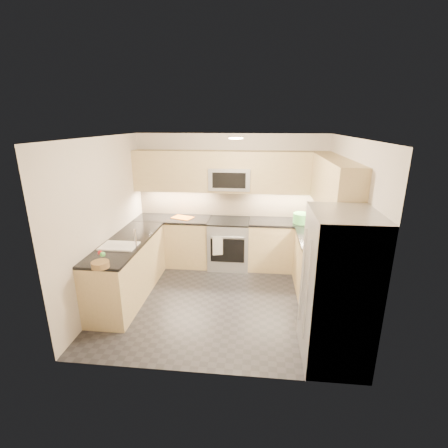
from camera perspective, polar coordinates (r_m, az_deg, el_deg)
floor at (r=5.31m, az=-0.40°, el=-13.08°), size 3.60×3.20×0.00m
ceiling at (r=4.57m, az=-0.47°, el=14.99°), size 3.60×3.20×0.02m
wall_back at (r=6.33m, az=1.18°, el=4.27°), size 3.60×0.02×2.50m
wall_front at (r=3.32m, az=-3.53°, el=-8.52°), size 3.60×0.02×2.50m
wall_left at (r=5.29m, az=-20.18°, el=0.50°), size 0.02×3.20×2.50m
wall_right at (r=4.94m, az=20.82°, el=-0.77°), size 0.02×3.20×2.50m
base_cab_back_left at (r=6.46m, az=-8.79°, el=-3.08°), size 1.42×0.60×0.90m
base_cab_back_right at (r=6.28m, az=10.87°, el=-3.79°), size 1.42×0.60×0.90m
base_cab_right at (r=5.30m, az=16.31°, el=-8.41°), size 0.60×1.70×0.90m
base_cab_peninsula at (r=5.45m, az=-16.43°, el=-7.65°), size 0.60×2.00×0.90m
countertop_back_left at (r=6.31m, az=-8.99°, el=0.91°), size 1.42×0.63×0.04m
countertop_back_right at (r=6.13m, az=11.12°, el=0.30°), size 1.42×0.63×0.04m
countertop_right at (r=5.11m, az=16.76°, el=-3.66°), size 0.63×1.70×0.04m
countertop_peninsula at (r=5.27m, az=-16.87°, el=-3.02°), size 0.63×2.00×0.04m
upper_cab_back at (r=6.05m, az=1.07°, el=9.20°), size 3.60×0.35×0.75m
upper_cab_right at (r=5.02m, az=18.83°, el=6.52°), size 0.35×1.95×0.75m
backsplash_back at (r=6.34m, az=1.17°, el=3.78°), size 3.60×0.01×0.51m
backsplash_right at (r=5.37m, az=19.55°, el=0.18°), size 0.01×2.30×0.51m
gas_range at (r=6.25m, az=0.88°, el=-3.52°), size 0.76×0.65×0.91m
range_cooktop at (r=6.10m, az=0.90°, el=0.51°), size 0.76×0.65×0.03m
oven_door_glass at (r=5.95m, az=0.60°, el=-4.71°), size 0.62×0.02×0.45m
oven_handle at (r=5.83m, az=0.59°, el=-2.33°), size 0.60×0.02×0.02m
microwave at (r=6.04m, az=1.04°, el=7.99°), size 0.76×0.40×0.40m
microwave_door at (r=5.84m, az=0.87°, el=7.66°), size 0.60×0.01×0.28m
refrigerator at (r=3.95m, az=19.35°, el=-10.72°), size 0.70×0.90×1.80m
fridge_handle_left at (r=3.70m, az=14.36°, el=-11.38°), size 0.02×0.02×1.20m
fridge_handle_right at (r=4.02m, az=13.66°, el=-8.90°), size 0.02×0.02×1.20m
sink_basin at (r=5.07m, az=-17.89°, el=-4.42°), size 0.52×0.38×0.16m
faucet at (r=4.91m, az=-15.32°, el=-2.43°), size 0.03×0.03×0.28m
utensil_bowl at (r=6.06m, az=13.51°, el=1.00°), size 0.39×0.39×0.18m
cutting_board at (r=6.27m, az=-7.29°, el=1.13°), size 0.45×0.39×0.01m
fruit_basket at (r=4.42m, az=-20.93°, el=-6.68°), size 0.24×0.24×0.08m
fruit_apple at (r=4.59m, az=-20.94°, el=-4.75°), size 0.07×0.07×0.07m
fruit_pear at (r=4.53m, az=-20.57°, el=-5.01°), size 0.07×0.07×0.07m
dish_towel_check at (r=5.89m, az=-1.11°, el=-3.89°), size 0.18×0.07×0.35m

